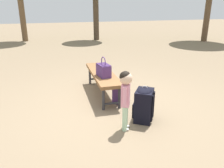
# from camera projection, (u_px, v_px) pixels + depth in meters

# --- Properties ---
(ground_plane) EXTENTS (40.00, 40.00, 0.00)m
(ground_plane) POSITION_uv_depth(u_px,v_px,m) (114.00, 108.00, 3.90)
(ground_plane) COLOR #7F6B51
(ground_plane) RESTS_ON ground
(park_bench) EXTENTS (1.62, 0.47, 0.45)m
(park_bench) POSITION_uv_depth(u_px,v_px,m) (102.00, 75.00, 4.38)
(park_bench) COLOR brown
(park_bench) RESTS_ON ground
(handbag) EXTENTS (0.34, 0.22, 0.37)m
(handbag) POSITION_uv_depth(u_px,v_px,m) (104.00, 70.00, 4.09)
(handbag) COLOR #4C2D66
(handbag) RESTS_ON park_bench
(child_standing) EXTENTS (0.21, 0.18, 0.87)m
(child_standing) POSITION_uv_depth(u_px,v_px,m) (126.00, 92.00, 3.06)
(child_standing) COLOR #B2D8B2
(child_standing) RESTS_ON ground
(backpack_large) EXTENTS (0.42, 0.39, 0.57)m
(backpack_large) POSITION_uv_depth(u_px,v_px,m) (144.00, 103.00, 3.41)
(backpack_large) COLOR black
(backpack_large) RESTS_ON ground
(backpack_small) EXTENTS (0.25, 0.26, 0.36)m
(backpack_small) POSITION_uv_depth(u_px,v_px,m) (119.00, 93.00, 4.07)
(backpack_small) COLOR #4C2D66
(backpack_small) RESTS_ON ground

